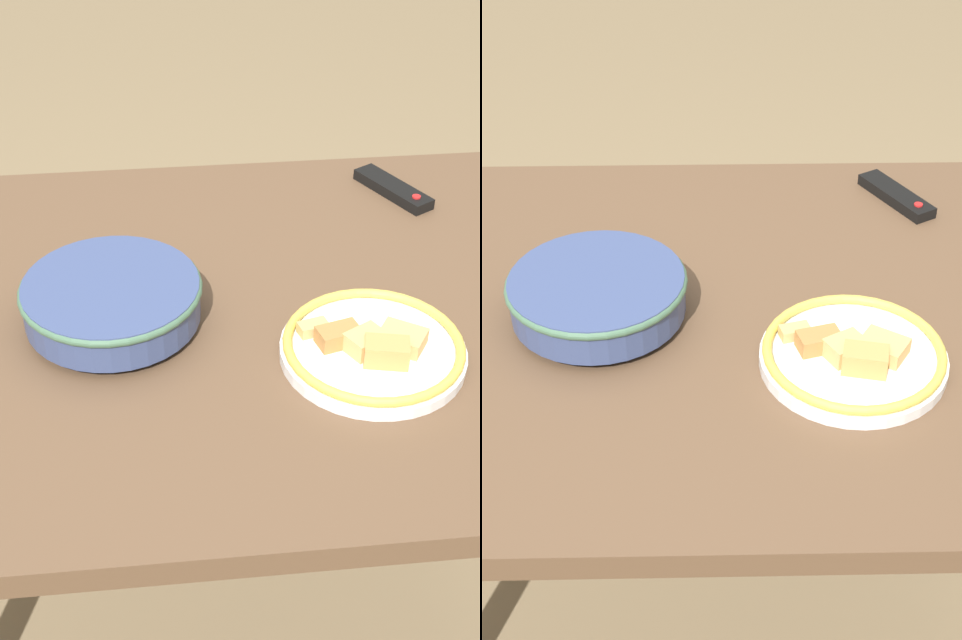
% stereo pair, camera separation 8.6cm
% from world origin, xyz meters
% --- Properties ---
extents(ground_plane, '(8.00, 8.00, 0.00)m').
position_xyz_m(ground_plane, '(0.00, 0.00, 0.00)').
color(ground_plane, '#7F6B4C').
extents(dining_table, '(1.28, 0.94, 0.76)m').
position_xyz_m(dining_table, '(0.00, 0.00, 0.68)').
color(dining_table, brown).
rests_on(dining_table, ground_plane).
extents(noodle_bowl, '(0.27, 0.27, 0.07)m').
position_xyz_m(noodle_bowl, '(-0.17, -0.02, 0.81)').
color(noodle_bowl, '#384775').
rests_on(noodle_bowl, dining_table).
extents(food_plate, '(0.27, 0.27, 0.05)m').
position_xyz_m(food_plate, '(0.20, -0.14, 0.78)').
color(food_plate, white).
rests_on(food_plate, dining_table).
extents(tv_remote, '(0.12, 0.17, 0.02)m').
position_xyz_m(tv_remote, '(0.34, 0.32, 0.77)').
color(tv_remote, black).
rests_on(tv_remote, dining_table).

